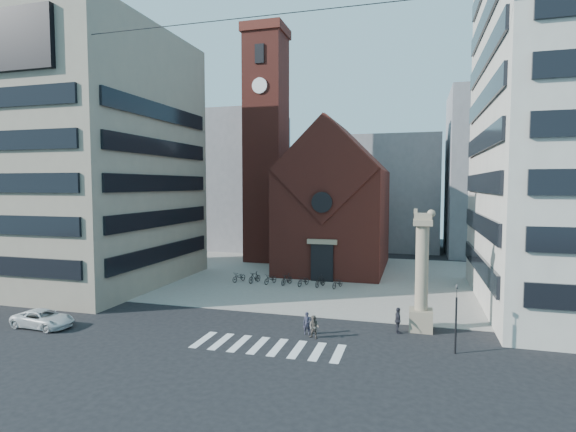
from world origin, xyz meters
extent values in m
plane|color=black|center=(0.00, 0.00, 0.00)|extent=(120.00, 120.00, 0.00)
cube|color=#9B948D|center=(0.00, 19.00, 0.03)|extent=(46.00, 30.00, 0.05)
cube|color=maroon|center=(0.00, 25.00, 6.00)|extent=(12.00, 16.00, 12.00)
cube|color=#57221B|center=(0.00, 25.40, 12.00)|extent=(12.00, 15.40, 12.00)
cube|color=maroon|center=(0.00, 17.05, 12.00)|extent=(11.76, 0.50, 11.76)
cylinder|color=black|center=(0.00, 16.60, 8.50)|extent=(2.20, 0.30, 2.20)
cube|color=black|center=(0.00, 16.85, 2.00)|extent=(2.40, 0.30, 4.00)
cube|color=gray|center=(0.00, 16.80, 4.30)|extent=(3.20, 0.40, 0.50)
cube|color=maroon|center=(-10.00, 28.00, 15.00)|extent=(5.00, 5.00, 30.00)
cube|color=#57221B|center=(-10.00, 28.00, 30.60)|extent=(5.50, 5.50, 1.20)
cylinder|color=white|center=(-10.00, 25.40, 23.00)|extent=(2.00, 0.20, 2.00)
cube|color=black|center=(-10.00, 25.40, 27.00)|extent=(1.20, 0.20, 2.40)
cube|color=gray|center=(-24.00, 10.00, 13.00)|extent=(18.00, 20.00, 26.00)
cube|color=gray|center=(-20.00, 40.00, 11.00)|extent=(16.00, 14.00, 22.00)
cube|color=gray|center=(6.00, 45.00, 9.00)|extent=(14.00, 12.00, 18.00)
cube|color=gray|center=(22.00, 42.00, 12.00)|extent=(16.00, 14.00, 24.00)
cube|color=gray|center=(10.00, 3.00, 0.75)|extent=(1.60, 1.60, 1.50)
cylinder|color=gray|center=(10.00, 3.00, 4.50)|extent=(0.90, 0.90, 6.00)
cube|color=gray|center=(10.00, 3.00, 7.70)|extent=(1.30, 1.30, 0.40)
cube|color=gray|center=(10.00, 3.00, 8.10)|extent=(1.20, 0.50, 0.55)
sphere|color=gray|center=(10.55, 3.00, 8.35)|extent=(0.56, 0.56, 0.56)
cube|color=gray|center=(9.50, 3.00, 8.50)|extent=(0.25, 0.15, 0.35)
cylinder|color=black|center=(12.00, -1.00, 1.75)|extent=(0.12, 0.12, 3.50)
imported|color=black|center=(12.00, -1.00, 3.90)|extent=(0.13, 0.16, 0.80)
imported|color=silver|center=(-16.38, -3.82, 0.63)|extent=(4.65, 2.31, 1.27)
imported|color=#2B2A3B|center=(2.42, -0.06, 0.78)|extent=(0.62, 0.45, 1.56)
imported|color=#594F47|center=(3.07, -0.72, 0.78)|extent=(0.89, 0.77, 1.56)
imported|color=#26262E|center=(8.46, 1.91, 0.91)|extent=(0.70, 1.15, 1.83)
imported|color=black|center=(-8.42, 14.17, 0.57)|extent=(1.30, 2.08, 1.03)
imported|color=black|center=(-6.66, 14.17, 0.62)|extent=(1.14, 1.98, 1.15)
imported|color=black|center=(-4.90, 14.17, 0.57)|extent=(1.30, 2.08, 1.03)
imported|color=black|center=(-3.14, 14.17, 0.62)|extent=(1.14, 1.98, 1.15)
imported|color=black|center=(-1.38, 14.17, 0.57)|extent=(1.30, 2.08, 1.03)
imported|color=black|center=(0.38, 14.17, 0.62)|extent=(1.14, 1.98, 1.15)
imported|color=black|center=(2.14, 14.17, 0.57)|extent=(1.30, 2.08, 1.03)
camera|label=1|loc=(9.50, -29.67, 10.35)|focal=28.00mm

